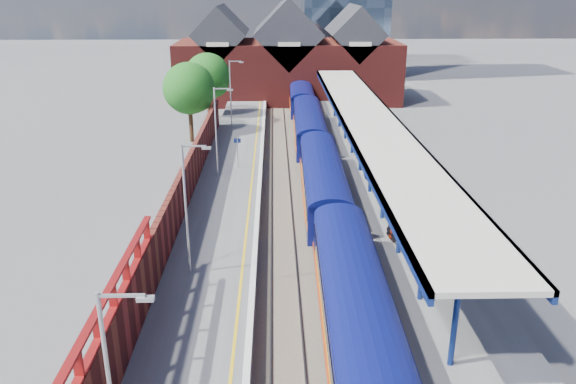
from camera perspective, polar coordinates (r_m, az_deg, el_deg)
The scene contains 22 objects.
ground at distance 52.84m, azimuth 0.76°, elevation 3.52°, with size 240.00×240.00×0.00m, color #5B5B5E.
ballast_bed at distance 43.36m, azimuth 1.26°, elevation -0.27°, with size 6.00×76.00×0.06m, color #473D33.
rails at distance 43.33m, azimuth 1.26°, elevation -0.16°, with size 4.51×76.00×0.14m.
left_platform at distance 43.30m, azimuth -6.02°, elevation 0.24°, with size 5.00×76.00×1.00m, color #565659.
right_platform at distance 43.88m, azimuth 9.12°, elevation 0.37°, with size 6.00×76.00×1.00m, color #565659.
coping_left at distance 42.99m, azimuth -2.93°, elevation 0.93°, with size 0.30×76.00×0.05m, color silver.
coping_right at distance 43.28m, azimuth 5.44°, elevation 1.00°, with size 0.30×76.00×0.05m, color silver.
yellow_line at distance 43.02m, azimuth -3.72°, elevation 0.90°, with size 0.14×76.00×0.01m, color yellow.
train at distance 48.25m, azimuth 2.74°, elevation 4.48°, with size 3.12×65.95×3.45m.
canopy at distance 44.29m, azimuth 8.35°, elevation 7.02°, with size 4.50×52.00×4.48m.
lamp_post_b at distance 28.80m, azimuth -10.10°, elevation -0.97°, with size 1.48×0.18×7.00m.
lamp_post_c at distance 43.98m, azimuth -7.17°, elevation 6.64°, with size 1.48×0.18×7.00m.
lamp_post_d at distance 59.59m, azimuth -5.74°, elevation 10.30°, with size 1.48×0.18×7.00m.
platform_sign at distance 46.38m, azimuth -5.14°, elevation 4.49°, with size 0.55×0.08×2.50m.
brick_wall at distance 36.93m, azimuth -10.90°, elevation -0.40°, with size 0.35×50.00×3.86m.
station_building at distance 79.17m, azimuth -0.00°, elevation 13.22°, with size 30.00×12.12×13.78m.
tree_near at distance 57.91m, azimuth -9.89°, elevation 10.17°, with size 5.20×5.20×8.10m.
tree_far at distance 65.61m, azimuth -8.04°, elevation 11.45°, with size 5.20×5.20×8.10m.
parked_car_red at distance 34.09m, azimuth 13.40°, elevation -3.87°, with size 1.52×3.77×1.28m, color #9D250D.
parked_car_silver at distance 40.24m, azimuth 13.74°, elevation -0.04°, with size 1.45×4.17×1.37m, color #9B9C9F.
parked_car_dark at distance 34.45m, azimuth 13.96°, elevation -3.57°, with size 1.93×4.75×1.38m, color black.
parked_car_blue at distance 44.47m, azimuth 10.68°, elevation 2.12°, with size 2.17×4.72×1.31m, color navy.
Camera 1 is at (-1.98, -20.53, 15.33)m, focal length 35.00 mm.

